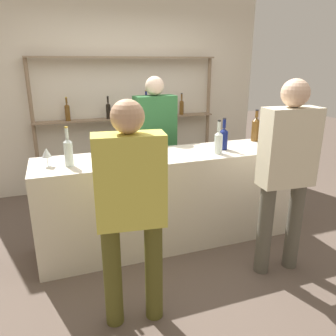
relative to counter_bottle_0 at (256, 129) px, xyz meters
The scene contains 13 objects.
ground_plane 1.59m from the counter_bottle_0, 169.72° to the right, with size 16.00×16.00×0.00m, color brown.
bar_counter 1.30m from the counter_bottle_0, 169.72° to the right, with size 2.57×0.62×0.95m, color beige.
back_wall 2.07m from the counter_bottle_0, 123.50° to the left, with size 4.17×0.12×2.80m, color beige.
back_shelf 1.91m from the counter_bottle_0, 126.43° to the left, with size 2.62×0.18×1.89m.
counter_bottle_0 is the anchor object (origin of this frame).
counter_bottle_1 2.09m from the counter_bottle_0, behind, with size 0.07×0.07×0.35m.
counter_bottle_2 0.74m from the counter_bottle_0, 152.32° to the right, with size 0.08×0.08×0.33m.
counter_bottle_3 0.57m from the counter_bottle_0, 157.70° to the right, with size 0.09×0.09×0.33m.
wine_glass 2.26m from the counter_bottle_0, behind, with size 0.08×0.08×0.16m.
cork_jar 1.81m from the counter_bottle_0, behind, with size 0.13×0.13×0.16m.
customer_left 2.11m from the counter_bottle_0, 145.75° to the right, with size 0.48×0.26×1.61m.
customer_right 1.08m from the counter_bottle_0, 109.82° to the right, with size 0.48×0.24×1.70m.
server_behind_counter 1.17m from the counter_bottle_0, 151.58° to the left, with size 0.50×0.25×1.66m.
Camera 1 is at (-1.04, -2.92, 1.82)m, focal length 35.00 mm.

